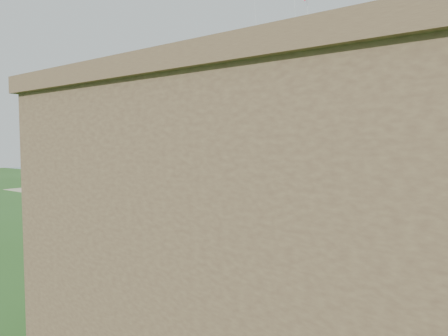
{
  "coord_description": "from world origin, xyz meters",
  "views": [
    {
      "loc": [
        15.25,
        -10.76,
        5.84
      ],
      "look_at": [
        1.17,
        8.0,
        4.32
      ],
      "focal_mm": 32.0,
      "sensor_mm": 36.0,
      "label": 1
    }
  ],
  "objects_px": {
    "chainlink_fence": "(187,235)",
    "motel": "(398,243)",
    "octopus_kite": "(207,88)",
    "picnic_table": "(231,277)"
  },
  "relations": [
    {
      "from": "chainlink_fence",
      "to": "motel",
      "type": "height_order",
      "value": "motel"
    },
    {
      "from": "octopus_kite",
      "to": "picnic_table",
      "type": "bearing_deg",
      "value": -43.38
    },
    {
      "from": "chainlink_fence",
      "to": "octopus_kite",
      "type": "height_order",
      "value": "octopus_kite"
    },
    {
      "from": "chainlink_fence",
      "to": "picnic_table",
      "type": "distance_m",
      "value": 7.22
    },
    {
      "from": "chainlink_fence",
      "to": "motel",
      "type": "xyz_separation_m",
      "value": [
        13.0,
        -7.0,
        2.95
      ]
    },
    {
      "from": "chainlink_fence",
      "to": "octopus_kite",
      "type": "bearing_deg",
      "value": 118.69
    },
    {
      "from": "octopus_kite",
      "to": "chainlink_fence",
      "type": "bearing_deg",
      "value": -57.95
    },
    {
      "from": "motel",
      "to": "picnic_table",
      "type": "height_order",
      "value": "motel"
    },
    {
      "from": "chainlink_fence",
      "to": "picnic_table",
      "type": "xyz_separation_m",
      "value": [
        6.02,
        -3.99,
        -0.14
      ]
    },
    {
      "from": "motel",
      "to": "octopus_kite",
      "type": "xyz_separation_m",
      "value": [
        -16.15,
        12.75,
        6.27
      ]
    }
  ]
}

